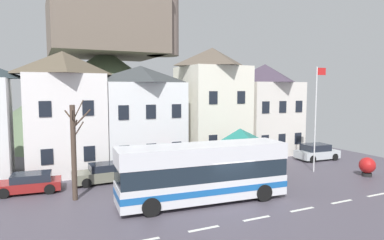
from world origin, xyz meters
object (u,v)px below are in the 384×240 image
object	(u,v)px
townhouse_04	(264,109)
pedestrian_01	(240,172)
public_bench	(234,163)
pedestrian_00	(284,167)
bus_shelter	(240,137)
townhouse_01	(64,112)
bare_tree_00	(74,150)
harbour_buoy	(367,166)
parked_car_00	(255,159)
townhouse_02	(141,116)
parked_car_04	(107,173)
parked_car_01	(317,152)
hilltop_castle	(106,85)
transit_bus	(203,173)
parked_car_02	(29,183)
parked_car_03	(198,164)
townhouse_03	(212,103)

from	to	relation	value
townhouse_04	pedestrian_01	distance (m)	12.87
pedestrian_01	public_bench	size ratio (longest dim) A/B	0.84
pedestrian_00	bus_shelter	bearing A→B (deg)	142.03
townhouse_01	bare_tree_00	distance (m)	7.70
harbour_buoy	parked_car_00	bearing A→B (deg)	131.77
townhouse_02	parked_car_04	bearing A→B (deg)	-131.54
parked_car_00	parked_car_04	size ratio (longest dim) A/B	0.99
bus_shelter	parked_car_04	xyz separation A→B (m)	(-9.44, 2.42, -2.31)
townhouse_04	parked_car_00	size ratio (longest dim) A/B	2.01
townhouse_04	parked_car_00	world-z (taller)	townhouse_04
bus_shelter	parked_car_01	bearing A→B (deg)	10.74
parked_car_04	bare_tree_00	distance (m)	4.58
hilltop_castle	bus_shelter	size ratio (longest dim) A/B	9.39
townhouse_02	transit_bus	distance (m)	11.15
townhouse_01	townhouse_02	world-z (taller)	townhouse_01
townhouse_04	bus_shelter	world-z (taller)	townhouse_04
parked_car_00	bare_tree_00	xyz separation A→B (m)	(-14.81, -2.71, 2.35)
transit_bus	townhouse_01	bearing A→B (deg)	125.33
townhouse_02	parked_car_02	world-z (taller)	townhouse_02
parked_car_02	bare_tree_00	distance (m)	4.39
transit_bus	parked_car_03	xyz separation A→B (m)	(2.85, 6.50, -1.05)
townhouse_02	parked_car_01	world-z (taller)	townhouse_02
townhouse_02	parked_car_00	size ratio (longest dim) A/B	1.89
transit_bus	pedestrian_00	size ratio (longest dim) A/B	6.46
parked_car_01	public_bench	distance (m)	8.83
harbour_buoy	bare_tree_00	distance (m)	20.86
pedestrian_00	pedestrian_01	bearing A→B (deg)	179.56
parked_car_04	pedestrian_01	size ratio (longest dim) A/B	3.07
townhouse_03	townhouse_04	size ratio (longest dim) A/B	1.15
parked_car_02	pedestrian_00	bearing A→B (deg)	171.75
townhouse_04	public_bench	xyz separation A→B (m)	(-6.59, -4.89, -4.04)
parked_car_01	pedestrian_00	xyz separation A→B (m)	(-7.04, -3.82, 0.14)
parked_car_03	pedestrian_01	bearing A→B (deg)	97.91
hilltop_castle	parked_car_01	bearing A→B (deg)	-61.28
townhouse_01	transit_bus	xyz separation A→B (m)	(6.62, -10.99, -3.03)
parked_car_03	bus_shelter	bearing A→B (deg)	128.81
pedestrian_00	townhouse_03	bearing A→B (deg)	98.21
townhouse_03	bus_shelter	distance (m)	7.29
parked_car_04	bare_tree_00	size ratio (longest dim) A/B	0.77
townhouse_03	pedestrian_00	bearing A→B (deg)	-81.79
townhouse_01	public_bench	world-z (taller)	townhouse_01
pedestrian_00	bare_tree_00	xyz separation A→B (m)	(-14.45, 1.33, 2.13)
townhouse_02	parked_car_03	distance (m)	6.54
townhouse_04	townhouse_03	bearing A→B (deg)	-179.89
townhouse_04	transit_bus	size ratio (longest dim) A/B	0.90
townhouse_03	hilltop_castle	xyz separation A→B (m)	(-5.86, 20.86, 1.97)
hilltop_castle	pedestrian_01	xyz separation A→B (m)	(3.31, -29.66, -6.30)
townhouse_04	parked_car_04	bearing A→B (deg)	-165.28
transit_bus	parked_car_00	distance (m)	10.27
transit_bus	parked_car_04	size ratio (longest dim) A/B	2.22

